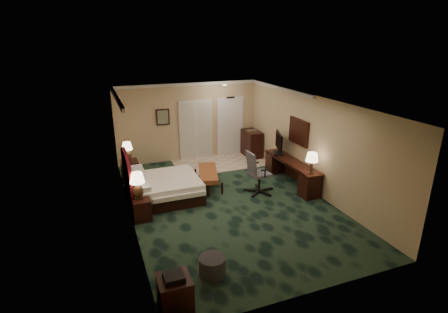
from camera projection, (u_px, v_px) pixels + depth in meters
name	position (u px, v px, depth m)	size (l,w,h in m)	color
floor	(228.00, 202.00, 9.32)	(5.00, 7.50, 0.00)	black
ceiling	(228.00, 101.00, 8.43)	(5.00, 7.50, 0.00)	white
wall_back	(188.00, 122.00, 12.18)	(5.00, 0.00, 2.70)	#C6B188
wall_front	(314.00, 225.00, 5.57)	(5.00, 0.00, 2.70)	#C6B188
wall_left	(127.00, 167.00, 8.03)	(0.00, 7.50, 2.70)	#C6B188
wall_right	(311.00, 144.00, 9.72)	(0.00, 7.50, 2.70)	#C6B188
crown_molding	(228.00, 103.00, 8.45)	(5.00, 7.50, 0.10)	silver
tile_patch	(221.00, 163.00, 12.18)	(3.20, 1.70, 0.01)	beige
headboard	(127.00, 177.00, 9.15)	(0.12, 2.00, 1.40)	#450712
entry_door	(230.00, 126.00, 12.78)	(1.02, 0.06, 2.18)	silver
closet_doors	(196.00, 130.00, 12.33)	(1.20, 0.06, 2.10)	beige
wall_art	(163.00, 117.00, 11.76)	(0.45, 0.06, 0.55)	#415D4D
wall_mirror	(299.00, 132.00, 10.17)	(0.05, 0.95, 0.75)	white
bed	(165.00, 188.00, 9.47)	(1.81, 1.67, 0.57)	white
nightstand_near	(142.00, 209.00, 8.38)	(0.42, 0.48, 0.53)	black
nightstand_far	(130.00, 171.00, 10.64)	(0.49, 0.57, 0.62)	black
lamp_near	(138.00, 186.00, 8.22)	(0.35, 0.35, 0.66)	black
lamp_far	(128.00, 152.00, 10.43)	(0.32, 0.32, 0.59)	black
bed_bench	(208.00, 179.00, 10.20)	(0.50, 1.45, 0.49)	brown
ottoman	(212.00, 266.00, 6.45)	(0.50, 0.50, 0.36)	#29292C
side_table	(175.00, 293.00, 5.62)	(0.53, 0.53, 0.57)	black
desk	(291.00, 172.00, 10.38)	(0.53, 2.46, 0.71)	black
tv	(279.00, 144.00, 10.78)	(0.07, 0.87, 0.68)	black
desk_lamp	(312.00, 163.00, 9.27)	(0.33, 0.33, 0.58)	black
desk_chair	(260.00, 172.00, 9.70)	(0.71, 0.67, 1.23)	#434249
minibar	(252.00, 143.00, 12.73)	(0.50, 0.90, 0.95)	black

